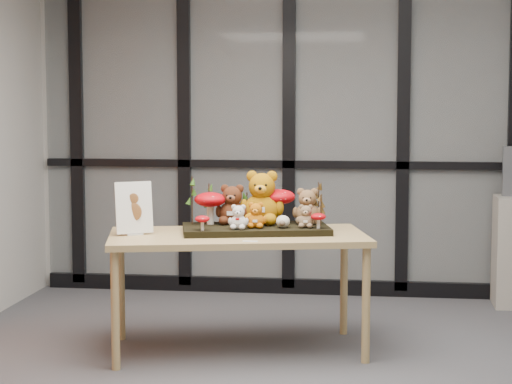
# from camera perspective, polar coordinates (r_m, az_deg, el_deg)

# --- Properties ---
(room_shell) EXTENTS (5.00, 5.00, 5.00)m
(room_shell) POSITION_cam_1_polar(r_m,az_deg,el_deg) (4.90, 4.59, 7.01)
(room_shell) COLOR #B1AEA7
(room_shell) RESTS_ON floor
(glass_partition) EXTENTS (4.90, 0.06, 2.78)m
(glass_partition) POSITION_cam_1_polar(r_m,az_deg,el_deg) (7.36, 5.54, 4.53)
(glass_partition) COLOR #2D383F
(glass_partition) RESTS_ON floor
(display_table) EXTENTS (1.71, 1.12, 0.74)m
(display_table) POSITION_cam_1_polar(r_m,az_deg,el_deg) (5.74, -1.14, -3.24)
(display_table) COLOR tan
(display_table) RESTS_ON floor
(diorama_tray) EXTENTS (0.98, 0.65, 0.04)m
(diorama_tray) POSITION_cam_1_polar(r_m,az_deg,el_deg) (5.80, -0.02, -2.30)
(diorama_tray) COLOR black
(diorama_tray) RESTS_ON display_table
(bear_pooh_yellow) EXTENTS (0.34, 0.31, 0.37)m
(bear_pooh_yellow) POSITION_cam_1_polar(r_m,az_deg,el_deg) (5.88, 0.37, -0.17)
(bear_pooh_yellow) COLOR #AA6D08
(bear_pooh_yellow) RESTS_ON diorama_tray
(bear_brown_medium) EXTENTS (0.25, 0.23, 0.28)m
(bear_brown_medium) POSITION_cam_1_polar(r_m,az_deg,el_deg) (5.88, -1.47, -0.64)
(bear_brown_medium) COLOR #4B2311
(bear_brown_medium) RESTS_ON diorama_tray
(bear_tan_back) EXTENTS (0.22, 0.21, 0.25)m
(bear_tan_back) POSITION_cam_1_polar(r_m,az_deg,el_deg) (5.90, 3.18, -0.75)
(bear_tan_back) COLOR brown
(bear_tan_back) RESTS_ON diorama_tray
(bear_small_yellow) EXTENTS (0.16, 0.15, 0.18)m
(bear_small_yellow) POSITION_cam_1_polar(r_m,az_deg,el_deg) (5.70, -0.00, -1.35)
(bear_small_yellow) COLOR #C5640B
(bear_small_yellow) RESTS_ON diorama_tray
(bear_white_bow) EXTENTS (0.15, 0.14, 0.17)m
(bear_white_bow) POSITION_cam_1_polar(r_m,az_deg,el_deg) (5.65, -1.08, -1.46)
(bear_white_bow) COLOR white
(bear_white_bow) RESTS_ON diorama_tray
(bear_beige_small) EXTENTS (0.14, 0.13, 0.16)m
(bear_beige_small) POSITION_cam_1_polar(r_m,az_deg,el_deg) (5.72, 3.10, -1.42)
(bear_beige_small) COLOR #836749
(bear_beige_small) RESTS_ON diorama_tray
(plush_cream_hedgehog) EXTENTS (0.08, 0.07, 0.09)m
(plush_cream_hedgehog) POSITION_cam_1_polar(r_m,az_deg,el_deg) (5.71, 1.67, -1.79)
(plush_cream_hedgehog) COLOR silver
(plush_cream_hedgehog) RESTS_ON diorama_tray
(mushroom_back_left) EXTENTS (0.20, 0.20, 0.22)m
(mushroom_back_left) POSITION_cam_1_polar(r_m,az_deg,el_deg) (5.87, -2.83, -0.90)
(mushroom_back_left) COLOR #AC050D
(mushroom_back_left) RESTS_ON diorama_tray
(mushroom_back_right) EXTENTS (0.22, 0.22, 0.24)m
(mushroom_back_right) POSITION_cam_1_polar(r_m,az_deg,el_deg) (5.93, 1.39, -0.76)
(mushroom_back_right) COLOR #AC050D
(mushroom_back_right) RESTS_ON diorama_tray
(mushroom_front_left) EXTENTS (0.09, 0.09, 0.10)m
(mushroom_front_left) POSITION_cam_1_polar(r_m,az_deg,el_deg) (5.61, -3.32, -1.87)
(mushroom_front_left) COLOR #AC050D
(mushroom_front_left) RESTS_ON diorama_tray
(mushroom_front_right) EXTENTS (0.09, 0.09, 0.10)m
(mushroom_front_right) POSITION_cam_1_polar(r_m,az_deg,el_deg) (5.70, 3.86, -1.73)
(mushroom_front_right) COLOR #AC050D
(mushroom_front_right) RESTS_ON diorama_tray
(sprig_green_far_left) EXTENTS (0.05, 0.05, 0.30)m
(sprig_green_far_left) POSITION_cam_1_polar(r_m,az_deg,el_deg) (5.87, -3.95, -0.53)
(sprig_green_far_left) COLOR #153E0E
(sprig_green_far_left) RESTS_ON diorama_tray
(sprig_green_mid_left) EXTENTS (0.05, 0.05, 0.26)m
(sprig_green_mid_left) POSITION_cam_1_polar(r_m,az_deg,el_deg) (5.93, -2.91, -0.70)
(sprig_green_mid_left) COLOR #153E0E
(sprig_green_mid_left) RESTS_ON diorama_tray
(sprig_dry_far_right) EXTENTS (0.05, 0.05, 0.27)m
(sprig_dry_far_right) POSITION_cam_1_polar(r_m,az_deg,el_deg) (5.93, 3.87, -0.65)
(sprig_dry_far_right) COLOR brown
(sprig_dry_far_right) RESTS_ON diorama_tray
(sprig_dry_mid_right) EXTENTS (0.05, 0.05, 0.20)m
(sprig_dry_mid_right) POSITION_cam_1_polar(r_m,az_deg,el_deg) (5.82, 4.01, -1.12)
(sprig_dry_mid_right) COLOR brown
(sprig_dry_mid_right) RESTS_ON diorama_tray
(sprig_green_centre) EXTENTS (0.05, 0.05, 0.19)m
(sprig_green_centre) POSITION_cam_1_polar(r_m,az_deg,el_deg) (5.96, -0.56, -0.95)
(sprig_green_centre) COLOR #153E0E
(sprig_green_centre) RESTS_ON diorama_tray
(sign_holder) EXTENTS (0.22, 0.16, 0.33)m
(sign_holder) POSITION_cam_1_polar(r_m,az_deg,el_deg) (5.72, -7.52, -1.10)
(sign_holder) COLOR silver
(sign_holder) RESTS_ON display_table
(label_card) EXTENTS (0.09, 0.03, 0.00)m
(label_card) POSITION_cam_1_polar(r_m,az_deg,el_deg) (5.43, -0.36, -3.05)
(label_card) COLOR white
(label_card) RESTS_ON display_table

